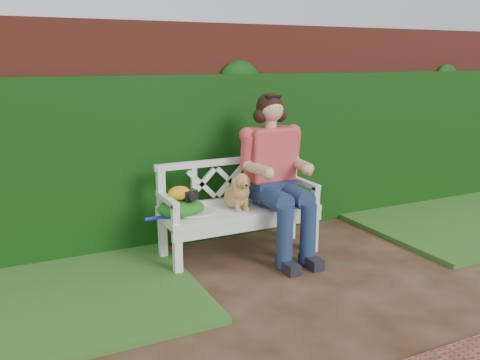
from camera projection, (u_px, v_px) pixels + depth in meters
name	position (u px, v px, depth m)	size (l,w,h in m)	color
ground	(348.00, 289.00, 4.18)	(60.00, 60.00, 0.00)	#33190D
brick_wall	(245.00, 129.00, 5.59)	(10.00, 0.30, 2.20)	maroon
ivy_hedge	(254.00, 154.00, 5.45)	(10.00, 0.18, 1.70)	#123A0C
grass_left	(26.00, 300.00, 3.94)	(2.60, 2.00, 0.05)	#2F6024
grass_right	(465.00, 218.00, 5.98)	(2.60, 2.00, 0.05)	#2F6024
garden_bench	(240.00, 232.00, 4.84)	(1.58, 0.60, 0.48)	white
seated_woman	(273.00, 172.00, 4.84)	(0.67, 0.89, 1.59)	#D84C62
dog	(238.00, 190.00, 4.73)	(0.24, 0.33, 0.36)	brown
tennis_racket	(193.00, 213.00, 4.57)	(0.69, 0.29, 0.03)	silver
green_bag	(181.00, 208.00, 4.54)	(0.43, 0.33, 0.15)	#167F23
camera_item	(189.00, 195.00, 4.51)	(0.13, 0.10, 0.09)	black
baseball_glove	(179.00, 193.00, 4.49)	(0.20, 0.15, 0.13)	orange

